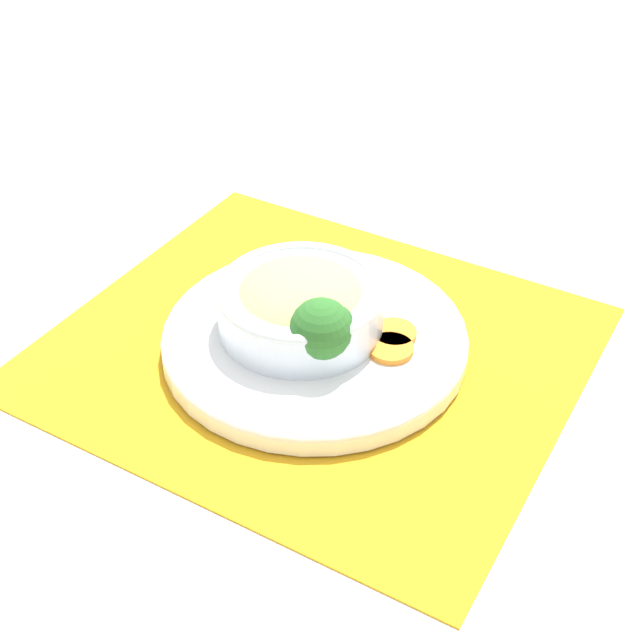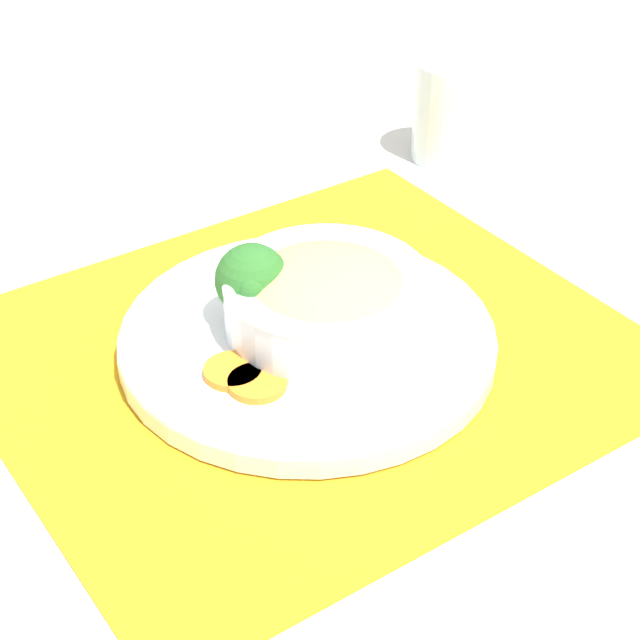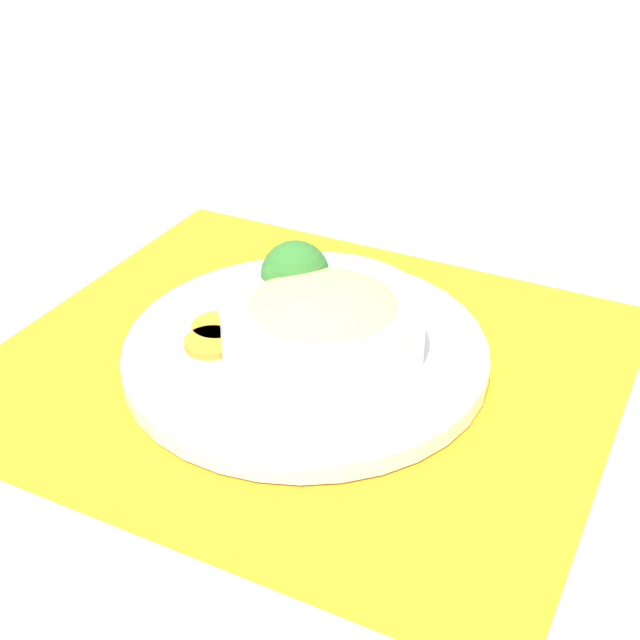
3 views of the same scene
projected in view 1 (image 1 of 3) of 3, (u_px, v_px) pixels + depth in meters
name	position (u px, v px, depth m)	size (l,w,h in m)	color
ground_plane	(315.00, 350.00, 0.85)	(4.00, 4.00, 0.00)	beige
placemat	(315.00, 348.00, 0.85)	(0.49, 0.53, 0.00)	orange
plate	(315.00, 337.00, 0.84)	(0.29, 0.29, 0.02)	white
bowl	(299.00, 304.00, 0.83)	(0.16, 0.16, 0.06)	silver
broccoli_floret	(322.00, 330.00, 0.78)	(0.06, 0.06, 0.07)	#759E51
carrot_slice_near	(391.00, 349.00, 0.82)	(0.04, 0.04, 0.01)	orange
carrot_slice_middle	(394.00, 333.00, 0.83)	(0.04, 0.04, 0.01)	orange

